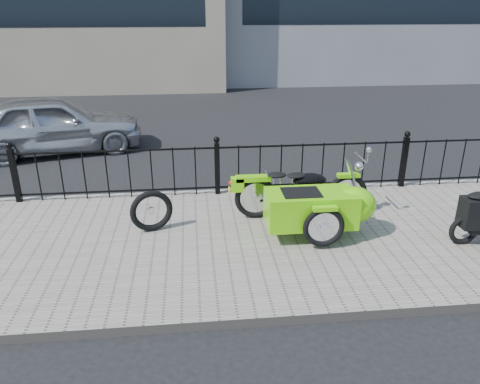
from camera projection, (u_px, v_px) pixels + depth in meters
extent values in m
plane|color=black|center=(223.00, 231.00, 7.44)|extent=(120.00, 120.00, 0.00)
cube|color=slate|center=(225.00, 243.00, 6.96)|extent=(30.00, 3.80, 0.12)
cube|color=gray|center=(217.00, 193.00, 8.74)|extent=(30.00, 0.10, 0.12)
cylinder|color=black|center=(217.00, 148.00, 8.26)|extent=(14.00, 0.04, 0.04)
cylinder|color=black|center=(218.00, 187.00, 8.55)|extent=(14.00, 0.04, 0.04)
cube|color=black|center=(15.00, 176.00, 8.07)|extent=(0.09, 0.09, 0.96)
sphere|color=black|center=(9.00, 146.00, 7.86)|extent=(0.11, 0.11, 0.11)
cube|color=black|center=(217.00, 169.00, 8.41)|extent=(0.09, 0.09, 0.96)
sphere|color=black|center=(217.00, 140.00, 8.21)|extent=(0.11, 0.11, 0.11)
cube|color=black|center=(404.00, 162.00, 8.75)|extent=(0.09, 0.09, 0.96)
sphere|color=black|center=(408.00, 134.00, 8.55)|extent=(0.11, 0.11, 0.11)
cube|color=black|center=(31.00, 13.00, 16.78)|extent=(12.50, 0.06, 1.00)
cube|color=black|center=(371.00, 11.00, 18.97)|extent=(10.50, 0.06, 1.00)
torus|color=black|center=(347.00, 194.00, 7.65)|extent=(0.69, 0.09, 0.69)
torus|color=black|center=(256.00, 198.00, 7.50)|extent=(0.69, 0.09, 0.69)
torus|color=black|center=(324.00, 227.00, 6.53)|extent=(0.60, 0.08, 0.60)
cube|color=gray|center=(302.00, 195.00, 7.57)|extent=(0.34, 0.22, 0.24)
cylinder|color=black|center=(302.00, 199.00, 7.60)|extent=(1.40, 0.04, 0.04)
ellipsoid|color=black|center=(310.00, 181.00, 7.49)|extent=(0.54, 0.29, 0.26)
cylinder|color=silver|center=(361.00, 158.00, 7.43)|extent=(0.03, 0.56, 0.03)
cylinder|color=silver|center=(352.00, 176.00, 7.54)|extent=(0.25, 0.04, 0.59)
sphere|color=silver|center=(359.00, 166.00, 7.48)|extent=(0.15, 0.15, 0.15)
cube|color=#6BDA0A|center=(348.00, 175.00, 7.53)|extent=(0.36, 0.12, 0.06)
cube|color=#6BDA0A|center=(253.00, 178.00, 7.37)|extent=(0.55, 0.16, 0.08)
ellipsoid|color=black|center=(297.00, 176.00, 7.43)|extent=(0.31, 0.22, 0.08)
ellipsoid|color=black|center=(277.00, 175.00, 7.39)|extent=(0.31, 0.22, 0.08)
sphere|color=red|center=(231.00, 183.00, 7.36)|extent=(0.07, 0.07, 0.07)
cube|color=yellow|center=(229.00, 191.00, 7.52)|extent=(0.02, 0.14, 0.10)
cube|color=#6BDA0A|center=(310.00, 208.00, 6.83)|extent=(1.30, 0.62, 0.50)
ellipsoid|color=#6BDA0A|center=(354.00, 205.00, 6.89)|extent=(0.65, 0.60, 0.54)
cube|color=black|center=(301.00, 194.00, 6.73)|extent=(0.55, 0.43, 0.06)
cube|color=#6BDA0A|center=(325.00, 208.00, 6.42)|extent=(0.34, 0.11, 0.06)
torus|color=black|center=(464.00, 230.00, 6.72)|extent=(0.45, 0.08, 0.45)
torus|color=black|center=(152.00, 211.00, 7.08)|extent=(0.66, 0.28, 0.66)
imported|color=#AFB1B6|center=(53.00, 124.00, 11.08)|extent=(4.33, 2.59, 1.38)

